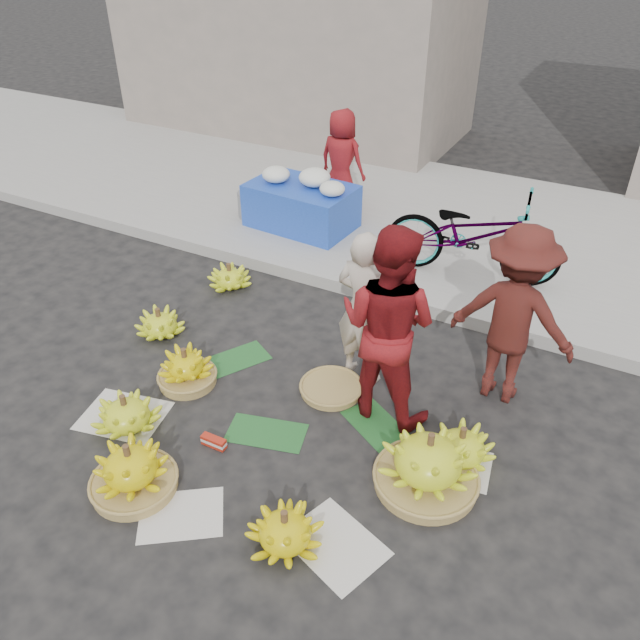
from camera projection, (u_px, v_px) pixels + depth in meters
The scene contains 23 objects.
ground at pixel (289, 422), 5.31m from camera, with size 80.00×80.00×0.00m, color black.
curb at pixel (389, 295), 6.88m from camera, with size 40.00×0.25×0.15m, color gray.
sidewalk at pixel (449, 223), 8.42m from camera, with size 40.00×4.00×0.12m, color gray.
building_left at pixel (296, 15), 11.01m from camera, with size 6.00×3.00×4.00m, color gray.
newspaper_scatter at pixel (236, 487), 4.72m from camera, with size 3.20×1.80×0.00m, color silver, non-canonical shape.
banana_leaves at pixel (291, 404), 5.49m from camera, with size 2.00×1.00×0.00m, color #1A4F22, non-canonical shape.
banana_bunch_0 at pixel (186, 369), 5.66m from camera, with size 0.52×0.52×0.38m.
banana_bunch_1 at pixel (126, 414), 5.18m from camera, with size 0.59×0.59×0.34m.
banana_bunch_2 at pixel (131, 471), 4.61m from camera, with size 0.71×0.71×0.44m.
banana_bunch_3 at pixel (285, 530), 4.24m from camera, with size 0.64×0.64×0.33m.
banana_bunch_4 at pixel (428, 463), 4.62m from camera, with size 0.87×0.87×0.52m.
banana_bunch_5 at pixel (461, 447), 4.87m from camera, with size 0.58×0.58×0.34m.
banana_bunch_6 at pixel (160, 324), 6.31m from camera, with size 0.60×0.60×0.31m.
banana_bunch_7 at pixel (230, 277), 7.10m from camera, with size 0.53×0.53×0.30m.
basket_spare at pixel (331, 388), 5.63m from camera, with size 0.55×0.55×0.06m, color olive.
incense_stack at pixel (214, 442), 5.05m from camera, with size 0.21×0.07×0.09m, color #B02312.
vendor_cream at pixel (364, 309), 5.43m from camera, with size 0.54×0.35×1.47m, color beige.
vendor_red at pixel (388, 325), 4.98m from camera, with size 0.85×0.66×1.74m, color maroon.
man_striped at pixel (514, 316), 5.19m from camera, with size 1.06×0.61×1.64m, color maroon.
flower_table at pixel (302, 203), 8.05m from camera, with size 1.39×0.93×0.78m.
grey_bucket at pixel (249, 205), 8.37m from camera, with size 0.31×0.31×0.35m, color slate.
flower_vendor at pixel (342, 160), 8.35m from camera, with size 0.66×0.43×1.35m, color maroon.
bicycle at pixel (473, 235), 6.87m from camera, with size 1.94×0.67×1.02m, color gray.
Camera 1 is at (2.07, -3.33, 3.70)m, focal length 35.00 mm.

